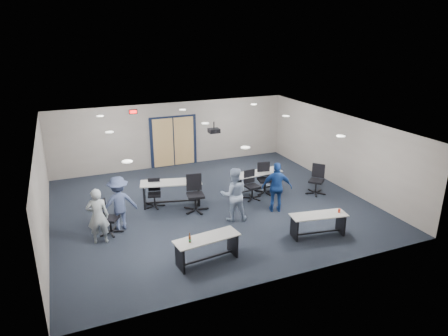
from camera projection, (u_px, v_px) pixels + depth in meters
name	position (u px, v px, depth m)	size (l,w,h in m)	color
floor	(212.00, 205.00, 13.27)	(10.00, 10.00, 0.00)	black
back_wall	(173.00, 135.00, 16.75)	(10.00, 0.04, 2.70)	gray
front_wall	(283.00, 227.00, 8.90)	(10.00, 0.04, 2.70)	gray
left_wall	(42.00, 189.00, 11.01)	(0.04, 9.00, 2.70)	gray
right_wall	(338.00, 150.00, 14.64)	(0.04, 9.00, 2.70)	gray
ceiling	(211.00, 126.00, 12.38)	(10.00, 9.00, 0.04)	white
double_door	(174.00, 142.00, 16.82)	(2.00, 0.07, 2.20)	black
exit_sign	(133.00, 112.00, 15.76)	(0.32, 0.07, 0.18)	black
ceiling_projector	(214.00, 131.00, 13.02)	(0.35, 0.32, 0.37)	black
ceiling_can_lights	(208.00, 125.00, 12.61)	(6.24, 5.74, 0.02)	white
table_front_left	(207.00, 245.00, 9.90)	(1.71, 0.75, 0.92)	#A9A8A0
table_front_right	(318.00, 221.00, 11.19)	(1.66, 0.79, 0.75)	#A9A8A0
table_back_left	(171.00, 189.00, 13.14)	(2.09, 1.12, 0.81)	#A9A8A0
table_back_right	(257.00, 179.00, 14.20)	(1.86, 0.75, 0.74)	#A9A8A0
chair_back_a	(154.00, 193.00, 13.01)	(0.59, 0.59, 0.93)	black
chair_back_b	(195.00, 194.00, 12.67)	(0.74, 0.74, 1.18)	black
chair_back_c	(252.00, 185.00, 13.60)	(0.63, 0.63, 1.00)	black
chair_back_d	(265.00, 179.00, 14.07)	(0.69, 0.69, 1.09)	black
chair_loose_left	(110.00, 217.00, 11.29)	(0.63, 0.63, 1.00)	black
chair_loose_right	(316.00, 180.00, 14.02)	(0.66, 0.66, 1.06)	black
person_gray	(98.00, 216.00, 10.69)	(0.58, 0.38, 1.59)	#9FA9AD
person_lightblue	(234.00, 194.00, 11.99)	(0.82, 0.64, 1.68)	#94A7C5
person_navy	(277.00, 187.00, 12.60)	(0.95, 0.40, 1.63)	navy
person_back	(119.00, 203.00, 11.46)	(1.04, 0.60, 1.61)	#424F77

